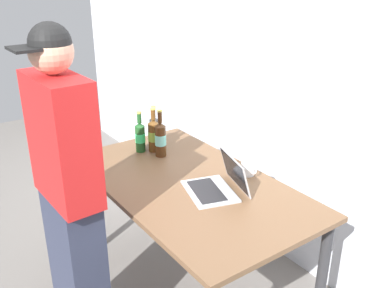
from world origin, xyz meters
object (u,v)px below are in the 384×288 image
Objects in this scene: beer_bottle_brown at (140,136)px; beer_bottle_amber at (154,130)px; laptop at (218,184)px; beer_bottle_green at (154,134)px; beer_bottle_dark at (160,138)px; person_figure at (70,203)px; coffee_mug at (248,168)px.

beer_bottle_brown is 0.97× the size of beer_bottle_amber.
beer_bottle_amber is (-0.76, 0.04, 0.07)m from laptop.
beer_bottle_dark is at bearing -4.27° from beer_bottle_green.
beer_bottle_green is 0.93m from person_figure.
laptop is 0.76m from beer_bottle_amber.
beer_bottle_brown reaches higher than laptop.
beer_bottle_green is 2.57× the size of coffee_mug.
beer_bottle_green reaches higher than beer_bottle_brown.
beer_bottle_amber is 0.96× the size of beer_bottle_green.
beer_bottle_green is at bearing -156.85° from coffee_mug.
beer_bottle_dark is 0.61m from coffee_mug.
laptop is 0.74m from beer_bottle_brown.
beer_bottle_amber reaches higher than laptop.
beer_bottle_amber is (-0.17, 0.05, -0.01)m from beer_bottle_dark.
beer_bottle_dark is at bearing 118.39° from person_figure.
beer_bottle_dark reaches higher than laptop.
coffee_mug is (0.12, 1.04, -0.06)m from person_figure.
beer_bottle_dark is 2.68× the size of coffee_mug.
person_figure reaches higher than beer_bottle_green.
beer_bottle_green reaches higher than beer_bottle_amber.
beer_bottle_green is at bearing -32.62° from beer_bottle_amber.
coffee_mug is at bearing 17.76° from beer_bottle_amber.
coffee_mug is at bearing 27.39° from beer_bottle_dark.
laptop is at bearing -79.01° from coffee_mug.
person_figure is (0.41, -0.77, -0.02)m from beer_bottle_dark.
person_figure reaches higher than beer_bottle_dark.
coffee_mug is (0.70, 0.23, -0.07)m from beer_bottle_amber.
person_figure is (0.51, -0.77, -0.01)m from beer_bottle_green.
beer_bottle_brown is at bearing -78.37° from beer_bottle_amber.
beer_bottle_dark is 1.13× the size of beer_bottle_brown.
beer_bottle_dark is 0.18× the size of person_figure.
laptop is 0.59m from beer_bottle_dark.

